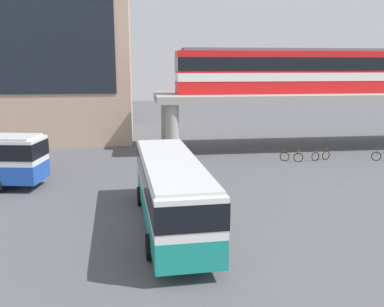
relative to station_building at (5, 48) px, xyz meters
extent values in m
plane|color=#515156|center=(13.86, -16.24, -8.99)|extent=(120.00, 120.00, 0.00)
cube|color=tan|center=(0.00, 0.03, 0.00)|extent=(24.89, 14.10, 17.98)
cube|color=#9E9B93|center=(30.13, -9.52, -4.38)|extent=(31.23, 7.07, 0.60)
cylinder|color=#9E9B93|center=(15.71, -12.25, -6.83)|extent=(1.10, 1.10, 4.31)
cylinder|color=#9E9B93|center=(15.71, -6.78, -6.83)|extent=(1.10, 1.10, 4.31)
cube|color=red|center=(29.29, -9.52, -2.28)|extent=(25.84, 2.90, 3.60)
cube|color=silver|center=(29.29, -9.52, -2.64)|extent=(25.90, 2.96, 0.70)
cube|color=black|center=(29.29, -9.52, -1.56)|extent=(25.90, 2.96, 1.10)
cube|color=slate|center=(29.29, -9.52, -0.36)|extent=(24.81, 2.61, 0.24)
cube|color=teal|center=(14.37, -27.43, -7.94)|extent=(2.99, 11.10, 1.10)
cube|color=white|center=(14.37, -27.43, -6.64)|extent=(2.99, 11.10, 1.50)
cube|color=black|center=(14.37, -27.43, -6.57)|extent=(3.03, 11.14, 0.96)
cube|color=silver|center=(14.37, -27.43, -5.83)|extent=(2.84, 10.55, 0.12)
cylinder|color=black|center=(12.97, -23.97, -8.49)|extent=(0.32, 1.01, 1.00)
cylinder|color=black|center=(15.47, -23.86, -8.49)|extent=(0.32, 1.01, 1.00)
cylinder|color=black|center=(13.26, -30.57, -8.49)|extent=(0.32, 1.01, 1.00)
cylinder|color=black|center=(15.76, -30.46, -8.49)|extent=(0.32, 1.01, 1.00)
cylinder|color=black|center=(5.00, -18.44, -8.49)|extent=(1.03, 0.45, 1.00)
torus|color=black|center=(25.25, -15.22, -8.65)|extent=(0.70, 0.36, 0.74)
torus|color=black|center=(24.29, -14.79, -8.65)|extent=(0.70, 0.36, 0.74)
cylinder|color=orange|center=(24.77, -15.00, -8.37)|extent=(0.98, 0.48, 0.05)
cylinder|color=orange|center=(24.29, -14.79, -8.35)|extent=(0.04, 0.04, 0.55)
cylinder|color=orange|center=(25.25, -15.22, -8.30)|extent=(0.04, 0.04, 0.65)
torus|color=black|center=(31.46, -15.60, -8.65)|extent=(0.71, 0.33, 0.74)
cylinder|color=#1E7F33|center=(31.95, -15.79, -8.37)|extent=(0.99, 0.44, 0.05)
cylinder|color=#1E7F33|center=(31.46, -15.60, -8.35)|extent=(0.04, 0.04, 0.55)
torus|color=black|center=(27.70, -14.76, -8.65)|extent=(0.73, 0.27, 0.74)
torus|color=black|center=(26.70, -15.06, -8.65)|extent=(0.73, 0.27, 0.74)
cylinder|color=#996626|center=(27.20, -14.91, -8.37)|extent=(1.02, 0.35, 0.05)
cylinder|color=#996626|center=(26.70, -15.06, -8.35)|extent=(0.04, 0.04, 0.55)
cylinder|color=#996626|center=(27.70, -14.76, -8.30)|extent=(0.04, 0.04, 0.65)
camera|label=1|loc=(12.89, -45.92, -1.62)|focal=39.73mm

